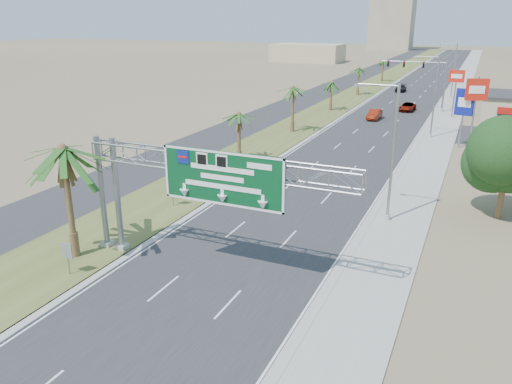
{
  "coord_description": "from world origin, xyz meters",
  "views": [
    {
      "loc": [
        12.6,
        -13.12,
        14.09
      ],
      "look_at": [
        0.94,
        12.94,
        4.2
      ],
      "focal_mm": 35.0,
      "sensor_mm": 36.0,
      "label": 1
    }
  ],
  "objects_px": {
    "palm_near": "(62,150)",
    "pole_sign_blue": "(464,104)",
    "car_far": "(401,88)",
    "pole_sign_red_near": "(477,93)",
    "signal_mast": "(432,81)",
    "pole_sign_red_far": "(456,79)",
    "car_left_lane": "(266,166)",
    "sign_gantry": "(201,172)",
    "car_right_lane": "(407,107)",
    "car_mid_lane": "(374,114)"
  },
  "relations": [
    {
      "from": "car_far",
      "to": "car_left_lane",
      "type": "bearing_deg",
      "value": -94.02
    },
    {
      "from": "palm_near",
      "to": "car_mid_lane",
      "type": "bearing_deg",
      "value": 81.75
    },
    {
      "from": "car_left_lane",
      "to": "pole_sign_blue",
      "type": "distance_m",
      "value": 25.32
    },
    {
      "from": "pole_sign_red_near",
      "to": "pole_sign_blue",
      "type": "bearing_deg",
      "value": 164.61
    },
    {
      "from": "sign_gantry",
      "to": "palm_near",
      "type": "xyz_separation_m",
      "value": [
        -8.14,
        -1.93,
        0.87
      ]
    },
    {
      "from": "car_far",
      "to": "pole_sign_red_near",
      "type": "bearing_deg",
      "value": -74.06
    },
    {
      "from": "car_left_lane",
      "to": "car_right_lane",
      "type": "height_order",
      "value": "car_left_lane"
    },
    {
      "from": "sign_gantry",
      "to": "pole_sign_red_far",
      "type": "xyz_separation_m",
      "value": [
        10.06,
        57.94,
        -0.38
      ]
    },
    {
      "from": "car_left_lane",
      "to": "pole_sign_red_far",
      "type": "xyz_separation_m",
      "value": [
        14.21,
        38.72,
        4.86
      ]
    },
    {
      "from": "car_mid_lane",
      "to": "pole_sign_blue",
      "type": "height_order",
      "value": "pole_sign_blue"
    },
    {
      "from": "signal_mast",
      "to": "car_mid_lane",
      "type": "distance_m",
      "value": 13.08
    },
    {
      "from": "pole_sign_blue",
      "to": "pole_sign_red_far",
      "type": "relative_size",
      "value": 0.96
    },
    {
      "from": "palm_near",
      "to": "pole_sign_blue",
      "type": "distance_m",
      "value": 44.95
    },
    {
      "from": "car_left_lane",
      "to": "car_far",
      "type": "height_order",
      "value": "car_left_lane"
    },
    {
      "from": "palm_near",
      "to": "car_right_lane",
      "type": "height_order",
      "value": "palm_near"
    },
    {
      "from": "car_left_lane",
      "to": "pole_sign_blue",
      "type": "bearing_deg",
      "value": 51.84
    },
    {
      "from": "car_mid_lane",
      "to": "palm_near",
      "type": "bearing_deg",
      "value": -97.11
    },
    {
      "from": "car_right_lane",
      "to": "pole_sign_blue",
      "type": "bearing_deg",
      "value": -66.74
    },
    {
      "from": "car_far",
      "to": "pole_sign_red_near",
      "type": "distance_m",
      "value": 49.03
    },
    {
      "from": "pole_sign_red_near",
      "to": "pole_sign_red_far",
      "type": "relative_size",
      "value": 1.12
    },
    {
      "from": "car_right_lane",
      "to": "pole_sign_red_near",
      "type": "bearing_deg",
      "value": -64.66
    },
    {
      "from": "sign_gantry",
      "to": "car_far",
      "type": "xyz_separation_m",
      "value": [
        -1.56,
        84.25,
        -5.36
      ]
    },
    {
      "from": "car_left_lane",
      "to": "car_far",
      "type": "relative_size",
      "value": 1.01
    },
    {
      "from": "car_right_lane",
      "to": "pole_sign_red_near",
      "type": "relative_size",
      "value": 0.58
    },
    {
      "from": "palm_near",
      "to": "car_far",
      "type": "height_order",
      "value": "palm_near"
    },
    {
      "from": "car_right_lane",
      "to": "sign_gantry",
      "type": "bearing_deg",
      "value": -91.29
    },
    {
      "from": "sign_gantry",
      "to": "pole_sign_red_far",
      "type": "bearing_deg",
      "value": 80.15
    },
    {
      "from": "signal_mast",
      "to": "pole_sign_blue",
      "type": "xyz_separation_m",
      "value": [
        5.88,
        -23.89,
        0.18
      ]
    },
    {
      "from": "pole_sign_red_near",
      "to": "car_far",
      "type": "bearing_deg",
      "value": 107.68
    },
    {
      "from": "signal_mast",
      "to": "pole_sign_blue",
      "type": "distance_m",
      "value": 24.6
    },
    {
      "from": "pole_sign_red_near",
      "to": "car_right_lane",
      "type": "bearing_deg",
      "value": 113.76
    },
    {
      "from": "signal_mast",
      "to": "pole_sign_red_far",
      "type": "xyz_separation_m",
      "value": [
        3.83,
        -4.11,
        0.83
      ]
    },
    {
      "from": "signal_mast",
      "to": "pole_sign_red_far",
      "type": "bearing_deg",
      "value": -47.04
    },
    {
      "from": "car_mid_lane",
      "to": "pole_sign_red_far",
      "type": "relative_size",
      "value": 0.61
    },
    {
      "from": "sign_gantry",
      "to": "signal_mast",
      "type": "distance_m",
      "value": 62.37
    },
    {
      "from": "car_left_lane",
      "to": "pole_sign_red_far",
      "type": "height_order",
      "value": "pole_sign_red_far"
    },
    {
      "from": "sign_gantry",
      "to": "car_right_lane",
      "type": "height_order",
      "value": "sign_gantry"
    },
    {
      "from": "sign_gantry",
      "to": "signal_mast",
      "type": "xyz_separation_m",
      "value": [
        6.23,
        62.05,
        -1.21
      ]
    },
    {
      "from": "signal_mast",
      "to": "car_right_lane",
      "type": "height_order",
      "value": "signal_mast"
    },
    {
      "from": "pole_sign_red_far",
      "to": "car_left_lane",
      "type": "bearing_deg",
      "value": -110.16
    },
    {
      "from": "sign_gantry",
      "to": "car_right_lane",
      "type": "bearing_deg",
      "value": 87.12
    },
    {
      "from": "car_mid_lane",
      "to": "sign_gantry",
      "type": "bearing_deg",
      "value": -88.43
    },
    {
      "from": "sign_gantry",
      "to": "pole_sign_blue",
      "type": "xyz_separation_m",
      "value": [
        12.12,
        38.16,
        -1.03
      ]
    },
    {
      "from": "car_far",
      "to": "pole_sign_red_near",
      "type": "xyz_separation_m",
      "value": [
        14.79,
        -46.4,
        5.66
      ]
    },
    {
      "from": "palm_near",
      "to": "pole_sign_blue",
      "type": "bearing_deg",
      "value": 63.19
    },
    {
      "from": "sign_gantry",
      "to": "car_far",
      "type": "height_order",
      "value": "sign_gantry"
    },
    {
      "from": "pole_sign_red_near",
      "to": "car_mid_lane",
      "type": "bearing_deg",
      "value": 134.84
    },
    {
      "from": "car_mid_lane",
      "to": "car_right_lane",
      "type": "height_order",
      "value": "car_mid_lane"
    },
    {
      "from": "signal_mast",
      "to": "car_far",
      "type": "xyz_separation_m",
      "value": [
        -7.8,
        22.21,
        -4.16
      ]
    },
    {
      "from": "sign_gantry",
      "to": "palm_near",
      "type": "bearing_deg",
      "value": -166.68
    }
  ]
}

